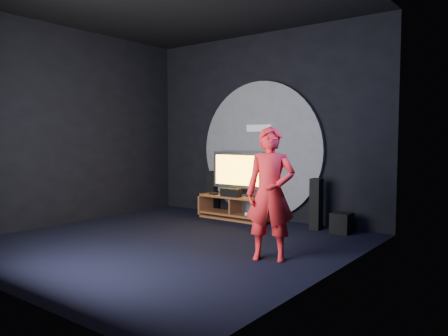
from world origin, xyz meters
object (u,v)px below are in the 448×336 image
(tower_speaker_right, at_px, (316,204))
(subwoofer, at_px, (342,223))
(media_console, at_px, (236,209))
(tv, at_px, (238,172))
(player, at_px, (270,194))
(tower_speaker_left, at_px, (213,192))

(tower_speaker_right, bearing_deg, subwoofer, -1.80)
(media_console, distance_m, tv, 0.71)
(subwoofer, relative_size, player, 0.20)
(subwoofer, bearing_deg, tv, -179.69)
(tower_speaker_right, relative_size, subwoofer, 2.60)
(media_console, relative_size, subwoofer, 4.49)
(tower_speaker_right, xyz_separation_m, subwoofer, (0.46, -0.01, -0.26))
(subwoofer, distance_m, player, 2.13)
(media_console, relative_size, tower_speaker_left, 1.73)
(tv, distance_m, tower_speaker_right, 1.67)
(tower_speaker_right, height_order, player, player)
(tower_speaker_left, bearing_deg, tower_speaker_right, -4.96)
(subwoofer, height_order, player, player)
(media_console, bearing_deg, subwoofer, 2.19)
(player, bearing_deg, tower_speaker_right, 75.40)
(tower_speaker_left, xyz_separation_m, player, (2.72, -2.24, 0.41))
(tower_speaker_left, bearing_deg, player, -39.45)
(tv, height_order, tower_speaker_left, tv)
(tower_speaker_left, distance_m, subwoofer, 2.86)
(subwoofer, bearing_deg, player, -93.43)
(tower_speaker_left, relative_size, subwoofer, 2.60)
(tv, height_order, tower_speaker_right, tv)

